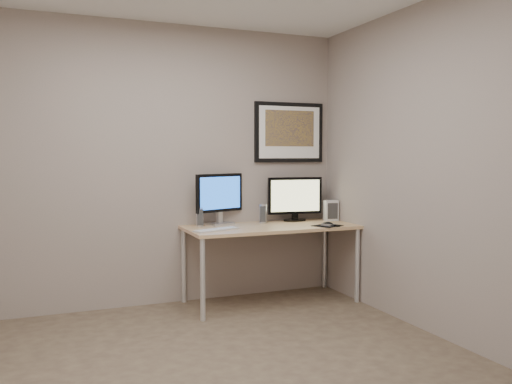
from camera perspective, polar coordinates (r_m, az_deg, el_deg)
floor at (r=3.71m, az=-4.46°, el=-18.19°), size 3.60×3.60×0.00m
room at (r=3.87m, az=-6.66°, el=7.57°), size 3.60×3.60×3.60m
desk at (r=5.11m, az=1.55°, el=-4.29°), size 1.60×0.70×0.73m
framed_art at (r=5.51m, az=3.51°, el=6.29°), size 0.75×0.04×0.60m
monitor_large at (r=5.16m, az=-3.87°, el=-0.48°), size 0.51×0.25×0.49m
monitor_tv at (r=5.43m, az=4.12°, el=-0.61°), size 0.56×0.16×0.44m
speaker_left at (r=5.05m, az=-5.95°, el=-2.63°), size 0.08×0.08×0.18m
speaker_right at (r=5.28m, az=0.74°, el=-2.29°), size 0.10×0.10×0.18m
keyboard at (r=4.79m, az=-4.20°, el=-3.97°), size 0.45×0.25×0.02m
mousepad at (r=5.12m, az=7.51°, el=-3.53°), size 0.30×0.29×0.00m
mouse at (r=5.10m, az=7.57°, el=-3.34°), size 0.10×0.13×0.04m
remote at (r=5.12m, az=7.97°, el=-3.44°), size 0.10×0.18×0.02m
fan_unit at (r=5.53m, az=7.89°, el=-1.94°), size 0.15×0.12×0.20m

